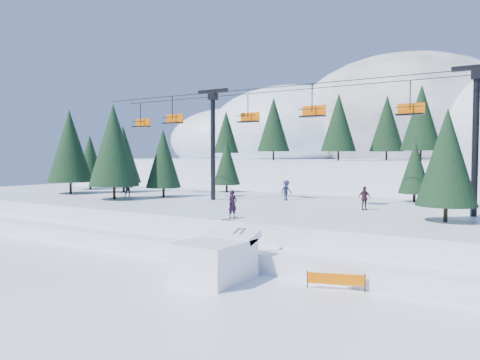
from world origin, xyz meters
The scene contains 10 objects.
ground centered at (0.00, 0.00, 0.00)m, with size 160.00×160.00×0.00m, color white.
mid_shelf centered at (0.00, 18.00, 1.25)m, with size 70.00×22.00×2.50m, color white.
berm centered at (0.00, 8.00, 0.55)m, with size 70.00×6.00×1.10m, color white.
mountain_ridge centered at (-5.07, 73.32, 9.64)m, with size 119.00×60.57×26.46m.
jump_kicker centered at (2.27, 2.67, 1.17)m, with size 3.14×4.36×4.74m.
chairlift centered at (0.83, 18.05, 9.32)m, with size 46.00×3.21×10.28m.
conifer_stand centered at (0.89, 18.11, 7.08)m, with size 63.09×17.24×9.62m.
distant_skiers centered at (-0.86, 19.11, 3.43)m, with size 34.45×6.57×1.88m.
banner_near centered at (8.37, 4.33, 0.54)m, with size 2.71×0.97×0.90m.
banner_far centered at (12.35, 5.78, 0.54)m, with size 2.85×0.33×0.90m.
Camera 1 is at (16.67, -17.45, 6.66)m, focal length 35.00 mm.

